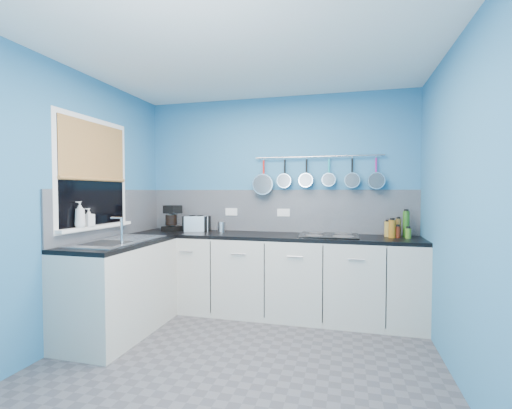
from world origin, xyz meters
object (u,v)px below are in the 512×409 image
at_px(toaster, 197,224).
at_px(hob, 329,235).
at_px(soap_bottle_b, 89,217).
at_px(paper_towel, 172,220).
at_px(canister, 221,227).
at_px(soap_bottle_a, 80,215).
at_px(coffee_maker, 172,218).

relative_size(toaster, hob, 0.46).
bearing_deg(hob, soap_bottle_b, -153.70).
relative_size(paper_towel, toaster, 0.90).
bearing_deg(canister, hob, -1.38).
xyz_separation_m(toaster, hob, (1.58, -0.06, -0.08)).
bearing_deg(paper_towel, hob, -1.69).
distance_m(soap_bottle_a, hob, 2.49).
xyz_separation_m(soap_bottle_a, canister, (0.92, 1.22, -0.21)).
height_order(canister, hob, canister).
distance_m(soap_bottle_a, toaster, 1.39).
bearing_deg(hob, soap_bottle_a, -151.37).
height_order(soap_bottle_b, hob, soap_bottle_b).
height_order(soap_bottle_b, canister, soap_bottle_b).
distance_m(canister, hob, 1.25).
distance_m(soap_bottle_a, coffee_maker, 1.22).
distance_m(soap_bottle_b, paper_towel, 1.17).
bearing_deg(soap_bottle_a, coffee_maker, 75.85).
xyz_separation_m(canister, hob, (1.25, -0.03, -0.05)).
relative_size(soap_bottle_a, coffee_maker, 0.77).
bearing_deg(toaster, paper_towel, 161.99).
xyz_separation_m(soap_bottle_a, soap_bottle_b, (0.00, 0.11, -0.03)).
distance_m(soap_bottle_a, canister, 1.54).
bearing_deg(coffee_maker, paper_towel, 134.48).
xyz_separation_m(soap_bottle_a, toaster, (0.59, 1.25, -0.18)).
relative_size(toaster, canister, 2.38).
height_order(paper_towel, canister, paper_towel).
relative_size(soap_bottle_b, paper_towel, 0.67).
xyz_separation_m(coffee_maker, hob, (1.88, 0.01, -0.15)).
distance_m(soap_bottle_b, hob, 2.44).
bearing_deg(soap_bottle_a, paper_towel, 78.06).
relative_size(paper_towel, hob, 0.41).
relative_size(coffee_maker, hob, 0.50).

